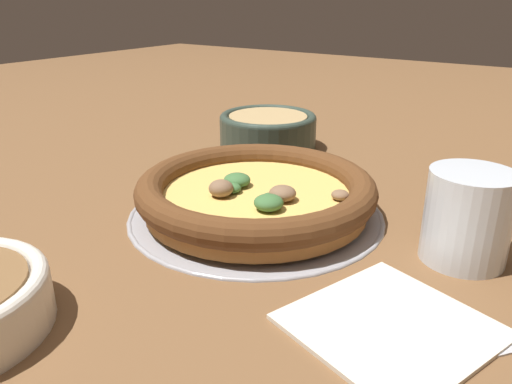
{
  "coord_description": "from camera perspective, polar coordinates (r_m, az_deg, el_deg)",
  "views": [
    {
      "loc": [
        -0.44,
        -0.3,
        0.24
      ],
      "look_at": [
        0.0,
        0.0,
        0.03
      ],
      "focal_mm": 35.0,
      "sensor_mm": 36.0,
      "label": 1
    }
  ],
  "objects": [
    {
      "name": "napkin",
      "position": [
        0.41,
        15.17,
        -14.35
      ],
      "size": [
        0.17,
        0.17,
        0.01
      ],
      "rotation": [
        0.0,
        0.0,
        -0.33
      ],
      "color": "beige",
      "rests_on": "ground_plane"
    },
    {
      "name": "bowl_near",
      "position": [
        0.83,
        1.37,
        7.17
      ],
      "size": [
        0.16,
        0.16,
        0.06
      ],
      "color": "#334238",
      "rests_on": "ground_plane"
    },
    {
      "name": "pizza",
      "position": [
        0.57,
        0.0,
        -0.04
      ],
      "size": [
        0.27,
        0.27,
        0.04
      ],
      "color": "#A86B33",
      "rests_on": "pizza_tray"
    },
    {
      "name": "ground_plane",
      "position": [
        0.58,
        -0.0,
        -2.6
      ],
      "size": [
        3.0,
        3.0,
        0.0
      ],
      "primitive_type": "plane",
      "color": "brown"
    },
    {
      "name": "pizza_tray",
      "position": [
        0.58,
        -0.0,
        -2.31
      ],
      "size": [
        0.3,
        0.3,
        0.01
      ],
      "color": "#9E9EA3",
      "rests_on": "ground_plane"
    },
    {
      "name": "fork",
      "position": [
        0.42,
        26.77,
        -15.52
      ],
      "size": [
        0.16,
        0.13,
        0.0
      ],
      "rotation": [
        0.0,
        0.0,
        5.62
      ],
      "color": "#B7B7BC",
      "rests_on": "ground_plane"
    },
    {
      "name": "drinking_cup",
      "position": [
        0.51,
        23.02,
        -2.62
      ],
      "size": [
        0.08,
        0.08,
        0.09
      ],
      "color": "silver",
      "rests_on": "ground_plane"
    }
  ]
}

